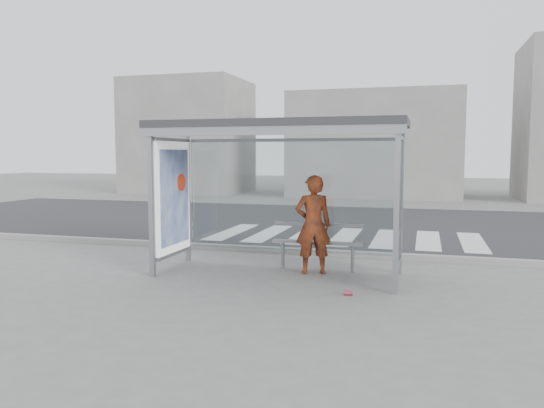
{
  "coord_description": "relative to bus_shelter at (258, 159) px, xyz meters",
  "views": [
    {
      "loc": [
        2.39,
        -8.61,
        2.07
      ],
      "look_at": [
        -0.16,
        0.2,
        1.2
      ],
      "focal_mm": 35.0,
      "sensor_mm": 36.0,
      "label": 1
    }
  ],
  "objects": [
    {
      "name": "building_left",
      "position": [
        -9.63,
        17.94,
        1.02
      ],
      "size": [
        6.0,
        5.0,
        6.0
      ],
      "primitive_type": "cube",
      "color": "slate",
      "rests_on": "ground"
    },
    {
      "name": "curb",
      "position": [
        0.37,
        1.89,
        -1.92
      ],
      "size": [
        30.0,
        0.18,
        0.12
      ],
      "primitive_type": "cube",
      "color": "gray",
      "rests_on": "ground"
    },
    {
      "name": "bench",
      "position": [
        0.94,
        0.52,
        -1.48
      ],
      "size": [
        1.63,
        0.21,
        0.84
      ],
      "color": "slate",
      "rests_on": "ground"
    },
    {
      "name": "road",
      "position": [
        0.37,
        6.94,
        -1.98
      ],
      "size": [
        30.0,
        10.0,
        0.01
      ],
      "primitive_type": "cube",
      "color": "#28282A",
      "rests_on": "ground"
    },
    {
      "name": "building_center",
      "position": [
        0.37,
        17.94,
        0.52
      ],
      "size": [
        8.0,
        5.0,
        5.0
      ],
      "primitive_type": "cube",
      "color": "slate",
      "rests_on": "ground"
    },
    {
      "name": "crosswalk",
      "position": [
        0.87,
        4.44,
        -1.98
      ],
      "size": [
        6.55,
        3.0,
        0.0
      ],
      "color": "silver",
      "rests_on": "ground"
    },
    {
      "name": "person",
      "position": [
        0.93,
        0.22,
        -1.13
      ],
      "size": [
        0.73,
        0.6,
        1.71
      ],
      "primitive_type": "imported",
      "rotation": [
        0.0,
        0.0,
        3.49
      ],
      "color": "#CF5C13",
      "rests_on": "ground"
    },
    {
      "name": "ground",
      "position": [
        0.37,
        -0.06,
        -1.98
      ],
      "size": [
        80.0,
        80.0,
        0.0
      ],
      "primitive_type": "plane",
      "color": "slate",
      "rests_on": "ground"
    },
    {
      "name": "bus_shelter",
      "position": [
        0.0,
        0.0,
        0.0
      ],
      "size": [
        4.25,
        1.65,
        2.62
      ],
      "color": "gray",
      "rests_on": "ground"
    },
    {
      "name": "soda_can",
      "position": [
        1.72,
        -1.05,
        -1.95
      ],
      "size": [
        0.14,
        0.09,
        0.07
      ],
      "primitive_type": "cylinder",
      "rotation": [
        0.0,
        1.57,
        0.14
      ],
      "color": "#C93B4D",
      "rests_on": "ground"
    }
  ]
}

